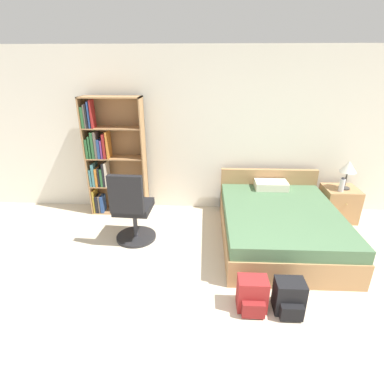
{
  "coord_description": "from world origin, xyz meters",
  "views": [
    {
      "loc": [
        -0.48,
        -1.59,
        2.31
      ],
      "look_at": [
        -0.64,
        1.98,
        0.79
      ],
      "focal_mm": 28.0,
      "sensor_mm": 36.0,
      "label": 1
    }
  ],
  "objects_px": {
    "bookshelf": "(108,158)",
    "water_bottle": "(342,185)",
    "nightstand": "(339,203)",
    "bed": "(278,223)",
    "office_chair": "(132,211)",
    "table_lamp": "(348,168)",
    "backpack_red": "(252,295)",
    "backpack_black": "(289,298)"
  },
  "relations": [
    {
      "from": "office_chair",
      "to": "backpack_red",
      "type": "height_order",
      "value": "office_chair"
    },
    {
      "from": "table_lamp",
      "to": "backpack_black",
      "type": "xyz_separation_m",
      "value": [
        -1.32,
        -2.05,
        -0.7
      ]
    },
    {
      "from": "bookshelf",
      "to": "backpack_red",
      "type": "xyz_separation_m",
      "value": [
        2.05,
        -2.16,
        -0.78
      ]
    },
    {
      "from": "office_chair",
      "to": "backpack_red",
      "type": "distance_m",
      "value": 1.94
    },
    {
      "from": "nightstand",
      "to": "water_bottle",
      "type": "bearing_deg",
      "value": -119.33
    },
    {
      "from": "table_lamp",
      "to": "water_bottle",
      "type": "relative_size",
      "value": 2.04
    },
    {
      "from": "bookshelf",
      "to": "water_bottle",
      "type": "bearing_deg",
      "value": -3.58
    },
    {
      "from": "bookshelf",
      "to": "backpack_red",
      "type": "bearing_deg",
      "value": -46.47
    },
    {
      "from": "bookshelf",
      "to": "office_chair",
      "type": "bearing_deg",
      "value": -59.09
    },
    {
      "from": "bed",
      "to": "nightstand",
      "type": "bearing_deg",
      "value": 32.08
    },
    {
      "from": "bed",
      "to": "backpack_red",
      "type": "xyz_separation_m",
      "value": [
        -0.55,
        -1.35,
        -0.09
      ]
    },
    {
      "from": "bookshelf",
      "to": "nightstand",
      "type": "height_order",
      "value": "bookshelf"
    },
    {
      "from": "backpack_red",
      "to": "office_chair",
      "type": "bearing_deg",
      "value": 140.78
    },
    {
      "from": "bed",
      "to": "water_bottle",
      "type": "distance_m",
      "value": 1.24
    },
    {
      "from": "water_bottle",
      "to": "backpack_red",
      "type": "relative_size",
      "value": 0.61
    },
    {
      "from": "table_lamp",
      "to": "backpack_red",
      "type": "height_order",
      "value": "table_lamp"
    },
    {
      "from": "nightstand",
      "to": "backpack_black",
      "type": "bearing_deg",
      "value": -122.02
    },
    {
      "from": "bookshelf",
      "to": "table_lamp",
      "type": "relative_size",
      "value": 4.24
    },
    {
      "from": "bookshelf",
      "to": "nightstand",
      "type": "relative_size",
      "value": 3.57
    },
    {
      "from": "bed",
      "to": "nightstand",
      "type": "height_order",
      "value": "bed"
    },
    {
      "from": "table_lamp",
      "to": "bookshelf",
      "type": "bearing_deg",
      "value": 178.19
    },
    {
      "from": "bookshelf",
      "to": "backpack_red",
      "type": "distance_m",
      "value": 3.07
    },
    {
      "from": "office_chair",
      "to": "backpack_red",
      "type": "bearing_deg",
      "value": -39.22
    },
    {
      "from": "nightstand",
      "to": "table_lamp",
      "type": "xyz_separation_m",
      "value": [
        0.03,
        -0.01,
        0.61
      ]
    },
    {
      "from": "office_chair",
      "to": "table_lamp",
      "type": "distance_m",
      "value": 3.3
    },
    {
      "from": "water_bottle",
      "to": "backpack_red",
      "type": "bearing_deg",
      "value": -129.48
    },
    {
      "from": "table_lamp",
      "to": "backpack_black",
      "type": "distance_m",
      "value": 2.54
    },
    {
      "from": "office_chair",
      "to": "nightstand",
      "type": "relative_size",
      "value": 2.0
    },
    {
      "from": "nightstand",
      "to": "bed",
      "type": "bearing_deg",
      "value": -147.92
    },
    {
      "from": "water_bottle",
      "to": "backpack_black",
      "type": "relative_size",
      "value": 0.62
    },
    {
      "from": "nightstand",
      "to": "water_bottle",
      "type": "distance_m",
      "value": 0.39
    },
    {
      "from": "bed",
      "to": "office_chair",
      "type": "xyz_separation_m",
      "value": [
        -2.03,
        -0.15,
        0.22
      ]
    },
    {
      "from": "nightstand",
      "to": "water_bottle",
      "type": "height_order",
      "value": "water_bottle"
    },
    {
      "from": "nightstand",
      "to": "office_chair",
      "type": "bearing_deg",
      "value": -165.02
    },
    {
      "from": "bookshelf",
      "to": "water_bottle",
      "type": "xyz_separation_m",
      "value": [
        3.64,
        -0.23,
        -0.31
      ]
    },
    {
      "from": "water_bottle",
      "to": "bookshelf",
      "type": "bearing_deg",
      "value": 176.42
    },
    {
      "from": "table_lamp",
      "to": "backpack_black",
      "type": "bearing_deg",
      "value": -122.71
    },
    {
      "from": "bed",
      "to": "backpack_red",
      "type": "distance_m",
      "value": 1.46
    },
    {
      "from": "bed",
      "to": "backpack_black",
      "type": "distance_m",
      "value": 1.38
    },
    {
      "from": "bookshelf",
      "to": "bed",
      "type": "relative_size",
      "value": 0.95
    },
    {
      "from": "water_bottle",
      "to": "backpack_black",
      "type": "bearing_deg",
      "value": -122.18
    },
    {
      "from": "table_lamp",
      "to": "backpack_black",
      "type": "height_order",
      "value": "table_lamp"
    }
  ]
}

